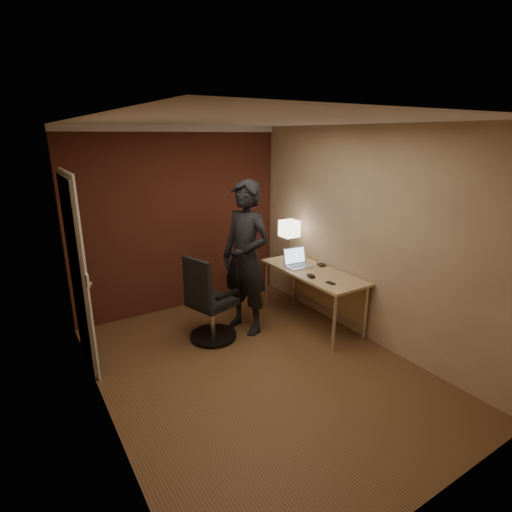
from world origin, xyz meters
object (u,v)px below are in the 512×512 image
(desk_lamp, at_px, (289,229))
(wallet, at_px, (321,265))
(person, at_px, (246,258))
(desk, at_px, (317,279))
(office_chair, at_px, (208,305))
(phone, at_px, (331,283))
(mouse, at_px, (311,276))
(laptop, at_px, (297,261))

(desk_lamp, relative_size, wallet, 4.86)
(desk_lamp, distance_m, person, 0.93)
(desk, distance_m, office_chair, 1.45)
(phone, height_order, wallet, wallet)
(wallet, bearing_deg, person, 167.77)
(mouse, bearing_deg, wallet, 47.24)
(desk, height_order, person, person)
(laptop, height_order, office_chair, office_chair)
(laptop, distance_m, phone, 0.74)
(phone, xyz_separation_m, office_chair, (-1.22, 0.76, -0.28))
(laptop, bearing_deg, mouse, -106.21)
(laptop, xyz_separation_m, wallet, (0.27, -0.18, -0.05))
(phone, relative_size, person, 0.06)
(phone, relative_size, wallet, 1.05)
(laptop, distance_m, wallet, 0.33)
(desk, distance_m, phone, 0.52)
(desk_lamp, distance_m, phone, 1.15)
(phone, height_order, office_chair, office_chair)
(desk_lamp, height_order, mouse, desk_lamp)
(phone, bearing_deg, office_chair, 142.87)
(laptop, height_order, person, person)
(person, bearing_deg, mouse, 34.53)
(laptop, relative_size, office_chair, 0.33)
(mouse, xyz_separation_m, person, (-0.62, 0.50, 0.20))
(laptop, bearing_deg, phone, -95.66)
(laptop, bearing_deg, desk, -66.10)
(desk_lamp, relative_size, person, 0.28)
(phone, height_order, person, person)
(office_chair, height_order, person, person)
(mouse, bearing_deg, office_chair, 170.59)
(desk, height_order, laptop, laptop)
(office_chair, bearing_deg, phone, -31.87)
(office_chair, bearing_deg, person, 2.08)
(desk, bearing_deg, phone, -112.78)
(desk, xyz_separation_m, person, (-0.88, 0.32, 0.34))
(phone, bearing_deg, person, 126.13)
(desk, height_order, desk_lamp, desk_lamp)
(mouse, bearing_deg, desk_lamp, 85.81)
(desk, bearing_deg, desk_lamp, 91.28)
(mouse, bearing_deg, laptop, 86.77)
(mouse, distance_m, person, 0.82)
(office_chair, distance_m, person, 0.72)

